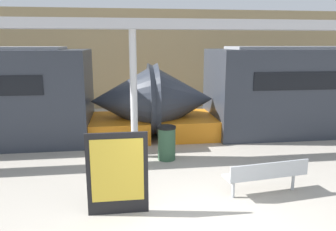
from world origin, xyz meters
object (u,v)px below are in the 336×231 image
(bench_near, at_px, (267,173))
(poster_board, at_px, (118,174))
(support_column_near, at_px, (134,96))
(trash_bin, at_px, (167,143))

(bench_near, height_order, poster_board, poster_board)
(poster_board, xyz_separation_m, support_column_near, (0.45, 3.31, 1.00))
(trash_bin, xyz_separation_m, poster_board, (-1.35, -2.94, 0.34))
(bench_near, relative_size, support_column_near, 0.52)
(trash_bin, distance_m, support_column_near, 1.66)
(support_column_near, bearing_deg, poster_board, -97.67)
(trash_bin, relative_size, support_column_near, 0.27)
(bench_near, height_order, trash_bin, trash_bin)
(bench_near, relative_size, trash_bin, 1.94)
(trash_bin, bearing_deg, support_column_near, 158.10)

